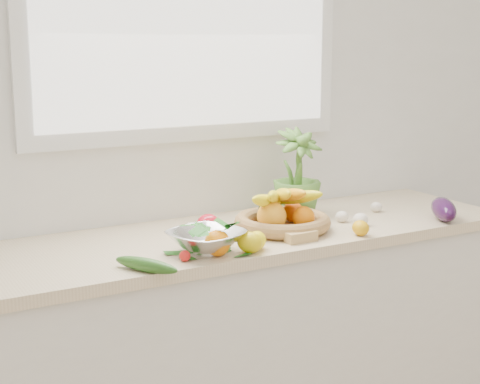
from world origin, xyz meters
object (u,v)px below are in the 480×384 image
potted_herb (297,173)px  fruit_basket (282,216)px  colander_with_spinach (206,235)px  cucumber (146,265)px  apple (208,226)px  eggplant (444,209)px

potted_herb → fruit_basket: (-0.17, -0.16, -0.12)m
colander_with_spinach → potted_herb: bearing=28.1°
cucumber → fruit_basket: (0.62, 0.22, 0.03)m
fruit_basket → potted_herb: bearing=43.1°
potted_herb → fruit_basket: 0.26m
apple → fruit_basket: bearing=-6.6°
apple → colander_with_spinach: size_ratio=0.29×
eggplant → colander_with_spinach: 0.99m
eggplant → apple: bearing=166.9°
cucumber → fruit_basket: bearing=19.3°
apple → fruit_basket: (0.28, -0.03, 0.01)m
potted_herb → colander_with_spinach: size_ratio=1.16×
potted_herb → fruit_basket: bearing=-136.9°
eggplant → potted_herb: bearing=143.4°
potted_herb → colander_with_spinach: (-0.54, -0.29, -0.11)m
cucumber → potted_herb: 0.88m
eggplant → colander_with_spinach: size_ratio=0.72×
potted_herb → eggplant: bearing=-36.6°
apple → eggplant: bearing=-13.1°
eggplant → fruit_basket: 0.65m
eggplant → potted_herb: 0.58m
eggplant → cucumber: (-1.24, -0.04, -0.02)m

